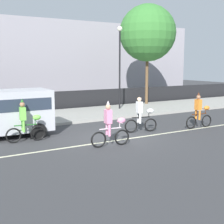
{
  "coord_description": "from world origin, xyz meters",
  "views": [
    {
      "loc": [
        -7.21,
        -12.05,
        3.39
      ],
      "look_at": [
        0.66,
        1.2,
        1.0
      ],
      "focal_mm": 50.0,
      "sensor_mm": 36.0,
      "label": 1
    }
  ],
  "objects_px": {
    "street_lamp_post": "(120,55)",
    "pedestrian_onlooker": "(37,102)",
    "parade_cyclist_orange": "(200,112)",
    "parade_cyclist_lime": "(26,123)",
    "parade_cyclist_zebra": "(141,115)",
    "parade_cyclist_pink": "(111,126)"
  },
  "relations": [
    {
      "from": "street_lamp_post",
      "to": "pedestrian_onlooker",
      "type": "height_order",
      "value": "street_lamp_post"
    },
    {
      "from": "street_lamp_post",
      "to": "pedestrian_onlooker",
      "type": "xyz_separation_m",
      "value": [
        -6.08,
        0.08,
        -2.97
      ]
    },
    {
      "from": "parade_cyclist_orange",
      "to": "street_lamp_post",
      "type": "relative_size",
      "value": 0.33
    },
    {
      "from": "parade_cyclist_lime",
      "to": "parade_cyclist_orange",
      "type": "bearing_deg",
      "value": -11.09
    },
    {
      "from": "parade_cyclist_orange",
      "to": "parade_cyclist_lime",
      "type": "bearing_deg",
      "value": 168.91
    },
    {
      "from": "parade_cyclist_zebra",
      "to": "street_lamp_post",
      "type": "distance_m",
      "value": 7.95
    },
    {
      "from": "parade_cyclist_pink",
      "to": "street_lamp_post",
      "type": "bearing_deg",
      "value": 55.84
    },
    {
      "from": "parade_cyclist_orange",
      "to": "pedestrian_onlooker",
      "type": "bearing_deg",
      "value": 130.42
    },
    {
      "from": "pedestrian_onlooker",
      "to": "parade_cyclist_pink",
      "type": "bearing_deg",
      "value": -86.82
    },
    {
      "from": "parade_cyclist_lime",
      "to": "street_lamp_post",
      "type": "distance_m",
      "value": 10.66
    },
    {
      "from": "parade_cyclist_orange",
      "to": "street_lamp_post",
      "type": "xyz_separation_m",
      "value": [
        -0.34,
        7.45,
        3.15
      ]
    },
    {
      "from": "street_lamp_post",
      "to": "parade_cyclist_lime",
      "type": "bearing_deg",
      "value": -145.73
    },
    {
      "from": "parade_cyclist_pink",
      "to": "pedestrian_onlooker",
      "type": "height_order",
      "value": "parade_cyclist_pink"
    },
    {
      "from": "parade_cyclist_pink",
      "to": "parade_cyclist_zebra",
      "type": "height_order",
      "value": "same"
    },
    {
      "from": "parade_cyclist_lime",
      "to": "parade_cyclist_zebra",
      "type": "relative_size",
      "value": 1.0
    },
    {
      "from": "parade_cyclist_lime",
      "to": "parade_cyclist_orange",
      "type": "height_order",
      "value": "same"
    },
    {
      "from": "pedestrian_onlooker",
      "to": "street_lamp_post",
      "type": "bearing_deg",
      "value": -0.78
    },
    {
      "from": "parade_cyclist_lime",
      "to": "parade_cyclist_orange",
      "type": "xyz_separation_m",
      "value": [
        8.75,
        -1.72,
        0.0
      ]
    },
    {
      "from": "parade_cyclist_orange",
      "to": "pedestrian_onlooker",
      "type": "xyz_separation_m",
      "value": [
        -6.42,
        7.53,
        0.17
      ]
    },
    {
      "from": "parade_cyclist_lime",
      "to": "street_lamp_post",
      "type": "relative_size",
      "value": 0.33
    },
    {
      "from": "parade_cyclist_lime",
      "to": "pedestrian_onlooker",
      "type": "bearing_deg",
      "value": 68.12
    },
    {
      "from": "parade_cyclist_lime",
      "to": "parade_cyclist_orange",
      "type": "distance_m",
      "value": 8.92
    }
  ]
}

